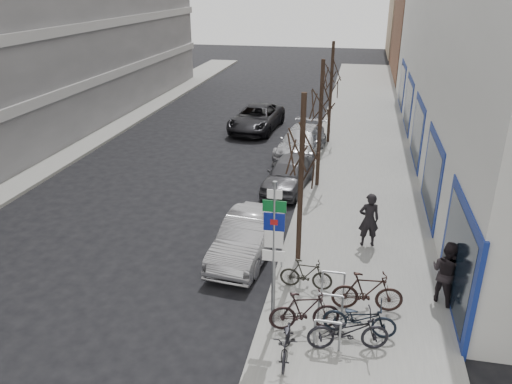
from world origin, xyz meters
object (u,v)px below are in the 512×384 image
at_px(meter_back, 316,141).
at_px(bike_near_right, 305,311).
at_px(bike_near_left, 287,340).
at_px(pedestrian_far, 447,272).
at_px(highway_sign_pole, 274,250).
at_px(tree_far, 332,69).
at_px(meter_front, 282,245).
at_px(parked_car_back, 301,142).
at_px(tree_near, 302,141).
at_px(lane_car, 256,118).
at_px(pedestrian_near, 369,220).
at_px(parked_car_front, 247,237).
at_px(bike_far_inner, 367,291).
at_px(bike_rack, 330,305).
at_px(meter_mid, 303,180).
at_px(bike_far_curb, 348,328).
at_px(parked_car_mid, 289,173).
at_px(tree_mid, 322,94).
at_px(bike_mid_curb, 360,315).
at_px(bike_mid_inner, 306,274).

distance_m(meter_back, bike_near_right, 13.89).
relative_size(bike_near_left, pedestrian_far, 0.84).
height_order(highway_sign_pole, tree_far, tree_far).
xyz_separation_m(tree_far, meter_front, (-0.45, -13.50, -3.19)).
bearing_deg(parked_car_back, tree_near, -76.89).
xyz_separation_m(tree_near, lane_car, (-4.45, 14.95, -3.36)).
height_order(meter_front, pedestrian_near, pedestrian_near).
height_order(tree_far, parked_car_front, tree_far).
distance_m(bike_near_right, bike_far_inner, 1.92).
bearing_deg(bike_rack, meter_mid, 101.80).
distance_m(parked_car_back, pedestrian_near, 9.88).
bearing_deg(pedestrian_near, parked_car_front, 6.82).
distance_m(tree_near, meter_mid, 5.95).
relative_size(meter_back, parked_car_front, 0.30).
bearing_deg(lane_car, bike_near_left, -71.58).
bearing_deg(tree_near, parked_car_front, 174.17).
bearing_deg(lane_car, tree_near, -68.76).
xyz_separation_m(meter_back, pedestrian_near, (2.59, -9.03, 0.17)).
bearing_deg(highway_sign_pole, bike_far_curb, -10.66).
bearing_deg(tree_near, parked_car_mid, 100.97).
distance_m(highway_sign_pole, meter_front, 3.39).
bearing_deg(lane_car, parked_car_back, -47.94).
xyz_separation_m(tree_near, tree_mid, (0.00, 6.50, 0.00)).
distance_m(highway_sign_pole, meter_back, 14.10).
bearing_deg(meter_mid, bike_far_curb, -76.48).
xyz_separation_m(tree_mid, parked_car_back, (-1.24, 4.25, -3.39)).
distance_m(meter_mid, parked_car_front, 4.99).
bearing_deg(highway_sign_pole, bike_near_left, -61.90).
xyz_separation_m(tree_mid, bike_mid_curb, (1.95, -9.77, -3.40)).
distance_m(bike_near_left, bike_mid_inner, 2.94).
relative_size(bike_near_left, bike_near_right, 0.85).
bearing_deg(highway_sign_pole, parked_car_front, 112.11).
height_order(bike_mid_inner, parked_car_front, parked_car_front).
height_order(tree_near, parked_car_mid, tree_near).
relative_size(meter_front, meter_back, 1.00).
bearing_deg(bike_far_curb, meter_mid, 1.43).
xyz_separation_m(tree_far, bike_mid_curb, (1.95, -16.27, -3.40)).
bearing_deg(bike_far_curb, tree_near, 11.42).
distance_m(meter_back, bike_far_curb, 14.52).
height_order(tree_mid, bike_far_curb, tree_mid).
xyz_separation_m(meter_mid, bike_near_left, (0.75, -9.44, -0.29)).
xyz_separation_m(tree_far, bike_near_right, (0.58, -16.35, -3.40)).
height_order(meter_back, bike_near_right, meter_back).
bearing_deg(parked_car_mid, bike_near_left, -74.41).
xyz_separation_m(bike_mid_inner, lane_car, (-4.86, 16.46, 0.12)).
relative_size(tree_far, meter_mid, 4.33).
height_order(meter_mid, pedestrian_far, pedestrian_far).
height_order(bike_rack, tree_mid, tree_mid).
distance_m(highway_sign_pole, bike_far_curb, 2.57).
bearing_deg(bike_near_right, bike_near_left, 150.05).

